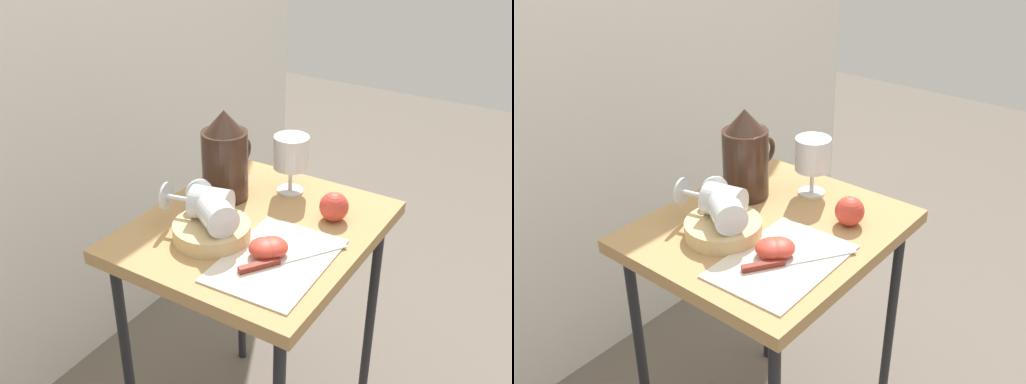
% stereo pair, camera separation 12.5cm
% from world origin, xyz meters
% --- Properties ---
extents(curtain_drape, '(2.40, 0.03, 2.04)m').
position_xyz_m(curtain_drape, '(0.00, 0.63, 1.02)').
color(curtain_drape, silver).
rests_on(curtain_drape, ground_plane).
extents(table, '(0.55, 0.48, 0.66)m').
position_xyz_m(table, '(0.00, 0.00, 0.60)').
color(table, '#AD8451').
rests_on(table, ground_plane).
extents(linen_napkin, '(0.28, 0.20, 0.00)m').
position_xyz_m(linen_napkin, '(-0.10, -0.11, 0.66)').
color(linen_napkin, beige).
rests_on(linen_napkin, table).
extents(basket_tray, '(0.16, 0.16, 0.03)m').
position_xyz_m(basket_tray, '(-0.10, 0.05, 0.68)').
color(basket_tray, tan).
rests_on(basket_tray, table).
extents(pitcher, '(0.16, 0.11, 0.22)m').
position_xyz_m(pitcher, '(0.07, 0.13, 0.75)').
color(pitcher, '#382319').
rests_on(pitcher, table).
extents(wine_glass_upright, '(0.08, 0.08, 0.14)m').
position_xyz_m(wine_glass_upright, '(0.18, 0.01, 0.76)').
color(wine_glass_upright, silver).
rests_on(wine_glass_upright, table).
extents(wine_glass_tipped_near, '(0.13, 0.16, 0.07)m').
position_xyz_m(wine_glass_tipped_near, '(-0.10, 0.03, 0.73)').
color(wine_glass_tipped_near, silver).
rests_on(wine_glass_tipped_near, basket_tray).
extents(wine_glass_tipped_far, '(0.10, 0.16, 0.07)m').
position_xyz_m(wine_glass_tipped_far, '(-0.08, 0.07, 0.73)').
color(wine_glass_tipped_far, silver).
rests_on(wine_glass_tipped_far, basket_tray).
extents(apple_half_left, '(0.06, 0.06, 0.04)m').
position_xyz_m(apple_half_left, '(-0.10, -0.08, 0.68)').
color(apple_half_left, '#CC3D2D').
rests_on(apple_half_left, linen_napkin).
extents(apple_half_right, '(0.06, 0.06, 0.04)m').
position_xyz_m(apple_half_right, '(-0.09, -0.09, 0.68)').
color(apple_half_right, '#CC3D2D').
rests_on(apple_half_right, linen_napkin).
extents(apple_whole, '(0.06, 0.06, 0.06)m').
position_xyz_m(apple_whole, '(0.11, -0.13, 0.70)').
color(apple_whole, '#CC3D2D').
rests_on(apple_whole, table).
extents(knife, '(0.21, 0.14, 0.01)m').
position_xyz_m(knife, '(-0.11, -0.12, 0.67)').
color(knife, silver).
rests_on(knife, linen_napkin).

